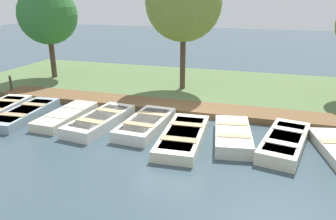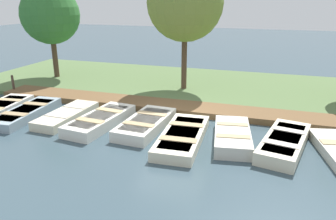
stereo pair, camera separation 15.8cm
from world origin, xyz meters
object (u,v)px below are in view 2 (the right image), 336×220
object	(u,v)px
rowboat_6	(232,136)
park_tree_left	(185,3)
park_tree_far_left	(50,15)
rowboat_7	(284,142)
rowboat_2	(67,115)
mooring_post_near	(13,84)
rowboat_1	(26,113)
rowboat_0	(1,108)
rowboat_4	(146,124)
rowboat_5	(183,136)
rowboat_3	(101,120)

from	to	relation	value
rowboat_6	park_tree_left	world-z (taller)	park_tree_left
park_tree_far_left	rowboat_7	bearing A→B (deg)	65.67
rowboat_2	mooring_post_near	distance (m)	4.99
park_tree_left	rowboat_1	bearing A→B (deg)	-42.18
rowboat_1	rowboat_0	bearing A→B (deg)	-101.53
rowboat_6	park_tree_far_left	xyz separation A→B (m)	(-5.48, -10.55, 3.31)
rowboat_2	rowboat_4	xyz separation A→B (m)	(-0.04, 3.21, 0.03)
rowboat_0	rowboat_2	bearing A→B (deg)	84.51
rowboat_0	rowboat_6	size ratio (longest dim) A/B	1.07
rowboat_7	park_tree_far_left	world-z (taller)	park_tree_far_left
rowboat_0	rowboat_7	distance (m)	10.91
rowboat_4	rowboat_7	distance (m)	4.64
rowboat_5	rowboat_0	bearing A→B (deg)	-96.77
rowboat_0	rowboat_2	world-z (taller)	rowboat_0
rowboat_3	park_tree_left	distance (m)	6.82
mooring_post_near	park_tree_far_left	size ratio (longest dim) A/B	0.18
rowboat_4	park_tree_left	world-z (taller)	park_tree_left
rowboat_0	rowboat_3	bearing A→B (deg)	82.20
rowboat_4	rowboat_6	xyz separation A→B (m)	(0.16, 3.05, 0.01)
rowboat_3	rowboat_4	xyz separation A→B (m)	(-0.19, 1.69, -0.01)
rowboat_1	rowboat_2	world-z (taller)	rowboat_1
rowboat_2	rowboat_3	distance (m)	1.53
rowboat_7	park_tree_left	world-z (taller)	park_tree_left
rowboat_3	rowboat_7	distance (m)	6.33
rowboat_3	park_tree_left	xyz separation A→B (m)	(-5.29, 1.68, 3.97)
rowboat_7	rowboat_4	bearing A→B (deg)	-80.52
rowboat_6	mooring_post_near	xyz separation A→B (m)	(-2.34, -10.72, 0.26)
rowboat_1	park_tree_left	distance (m)	8.29
rowboat_5	mooring_post_near	size ratio (longest dim) A/B	3.65
rowboat_3	rowboat_2	bearing A→B (deg)	-89.63
rowboat_5	rowboat_1	bearing A→B (deg)	-95.95
park_tree_far_left	rowboat_2	bearing A→B (deg)	38.70
rowboat_2	mooring_post_near	bearing A→B (deg)	-114.46
rowboat_0	rowboat_2	xyz separation A→B (m)	(-0.07, 3.06, -0.00)
rowboat_4	rowboat_5	distance (m)	1.63
rowboat_0	mooring_post_near	world-z (taller)	mooring_post_near
rowboat_4	rowboat_2	bearing A→B (deg)	-86.29
park_tree_far_left	park_tree_left	world-z (taller)	park_tree_left
rowboat_7	park_tree_far_left	bearing A→B (deg)	-102.71
rowboat_6	rowboat_7	world-z (taller)	rowboat_6
rowboat_5	park_tree_far_left	bearing A→B (deg)	-126.36
rowboat_0	rowboat_5	distance (m)	7.80
park_tree_left	park_tree_far_left	bearing A→B (deg)	-91.64
park_tree_far_left	rowboat_1	bearing A→B (deg)	24.96
rowboat_7	rowboat_3	bearing A→B (deg)	-78.24
mooring_post_near	park_tree_far_left	xyz separation A→B (m)	(-3.14, 0.17, 3.05)
mooring_post_near	park_tree_far_left	distance (m)	4.38
rowboat_1	rowboat_6	distance (m)	7.95
rowboat_2	rowboat_5	distance (m)	4.77
rowboat_7	mooring_post_near	distance (m)	12.53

